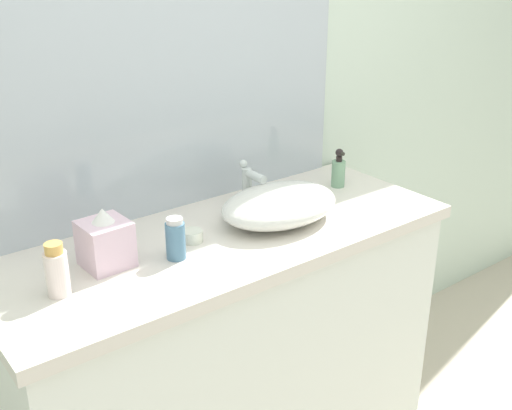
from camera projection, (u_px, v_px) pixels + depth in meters
The scene contains 10 objects.
bathroom_wall_rear at pixel (197, 89), 2.11m from camera, with size 6.00×0.06×2.60m, color silver.
vanity_counter at pixel (229, 356), 2.13m from camera, with size 1.48×0.57×0.92m.
wall_mirror_panel at pixel (172, 71), 1.98m from camera, with size 1.32×0.01×0.93m, color #B2BCC6.
sink_basin at pixel (280, 205), 2.03m from camera, with size 0.41×0.29×0.11m, color silver.
faucet at pixel (249, 181), 2.14m from camera, with size 0.03×0.13×0.15m.
soap_dispenser at pixel (338, 171), 2.31m from camera, with size 0.05×0.05×0.14m.
lotion_bottle at pixel (57, 271), 1.60m from camera, with size 0.06×0.06×0.15m.
perfume_bottle at pixel (175, 239), 1.79m from camera, with size 0.06×0.06×0.12m.
tissue_box at pixel (105, 241), 1.74m from camera, with size 0.13×0.13×0.17m.
candle_jar at pixel (192, 236), 1.90m from camera, with size 0.06×0.06×0.04m, color silver.
Camera 1 is at (-1.11, -1.05, 1.77)m, focal length 44.30 mm.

